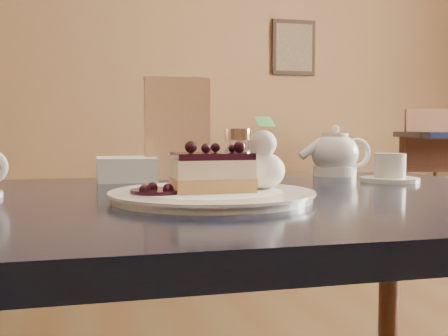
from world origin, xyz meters
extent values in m
cube|color=olive|center=(0.00, 5.00, 1.50)|extent=(8.00, 0.02, 3.00)
cube|color=black|center=(1.80, 4.97, 1.60)|extent=(0.45, 0.03, 0.55)
cube|color=black|center=(-0.09, 0.40, 0.67)|extent=(1.10, 0.73, 0.04)
cylinder|color=#492615|center=(0.40, 0.71, 0.32)|extent=(0.05, 0.05, 0.65)
cylinder|color=white|center=(-0.09, 0.36, 0.69)|extent=(0.28, 0.28, 0.01)
cube|color=tan|center=(-0.09, 0.36, 0.71)|extent=(0.11, 0.08, 0.02)
cube|color=#FFE9BC|center=(-0.09, 0.36, 0.73)|extent=(0.11, 0.08, 0.03)
cube|color=black|center=(-0.09, 0.36, 0.75)|extent=(0.11, 0.07, 0.01)
ellipsoid|color=white|center=(-0.01, 0.36, 0.72)|extent=(0.06, 0.06, 0.05)
cylinder|color=black|center=(-0.16, 0.35, 0.70)|extent=(0.07, 0.07, 0.01)
cylinder|color=white|center=(0.30, 0.54, 0.69)|extent=(0.11, 0.11, 0.01)
cylinder|color=white|center=(0.30, 0.54, 0.71)|extent=(0.06, 0.06, 0.05)
ellipsoid|color=white|center=(0.26, 0.69, 0.73)|extent=(0.10, 0.10, 0.09)
cylinder|color=white|center=(0.26, 0.69, 0.77)|extent=(0.05, 0.05, 0.01)
cylinder|color=white|center=(0.19, 0.69, 0.73)|extent=(0.06, 0.02, 0.05)
cube|color=#FFDCA4|center=(-0.08, 0.69, 0.78)|extent=(0.13, 0.03, 0.20)
cylinder|color=white|center=(0.04, 0.69, 0.72)|extent=(0.05, 0.05, 0.08)
cylinder|color=silver|center=(0.04, 0.69, 0.77)|extent=(0.05, 0.05, 0.02)
cube|color=white|center=(-0.18, 0.68, 0.71)|extent=(0.11, 0.11, 0.05)
cylinder|color=#492615|center=(2.06, 3.37, 0.36)|extent=(0.04, 0.04, 0.72)
camera|label=1|loc=(-0.26, -0.41, 0.78)|focal=45.00mm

